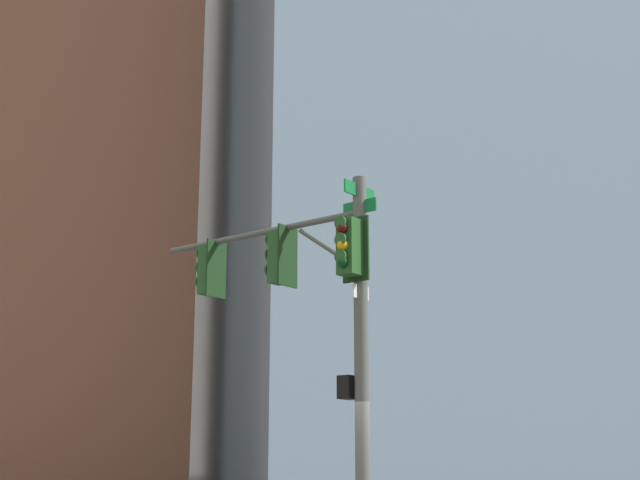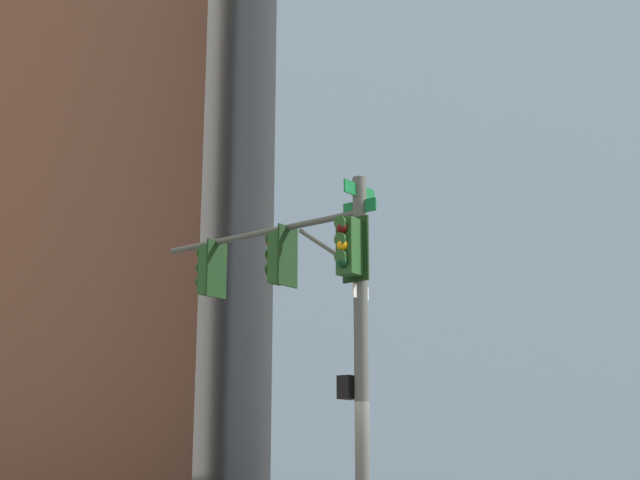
% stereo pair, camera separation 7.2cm
% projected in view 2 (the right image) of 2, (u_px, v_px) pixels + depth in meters
% --- Properties ---
extents(signal_pole_assembly, '(3.25, 4.43, 6.49)m').
position_uv_depth(signal_pole_assembly, '(310.00, 297.00, 16.15)').
color(signal_pole_assembly, '#4C514C').
rests_on(signal_pole_assembly, ground_plane).
extents(building_brick_midblock, '(18.15, 17.12, 48.23)m').
position_uv_depth(building_brick_midblock, '(585.00, 113.00, 59.12)').
color(building_brick_midblock, brown).
rests_on(building_brick_midblock, ground_plane).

